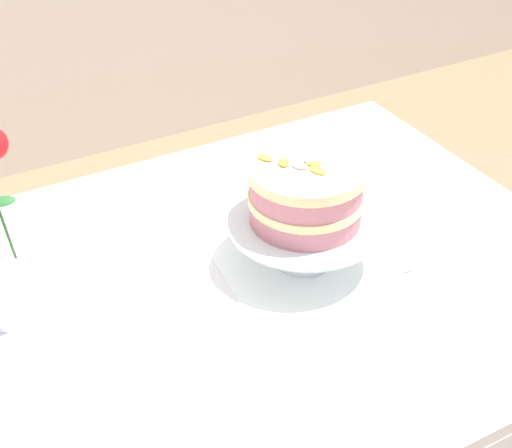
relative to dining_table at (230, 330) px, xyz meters
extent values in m
cube|color=white|center=(0.00, 0.02, 0.08)|extent=(1.40, 1.00, 0.03)
cylinder|color=brown|center=(0.60, 0.42, -0.29)|extent=(0.06, 0.06, 0.71)
cube|color=white|center=(0.17, 0.02, 0.09)|extent=(0.35, 0.35, 0.00)
cylinder|color=silver|center=(0.17, 0.02, 0.10)|extent=(0.11, 0.11, 0.01)
cylinder|color=silver|center=(0.17, 0.02, 0.14)|extent=(0.03, 0.03, 0.07)
cylinder|color=silver|center=(0.17, 0.02, 0.18)|extent=(0.29, 0.29, 0.01)
cylinder|color=#CC7A84|center=(0.17, 0.02, 0.21)|extent=(0.21, 0.21, 0.04)
cylinder|color=beige|center=(0.17, 0.02, 0.24)|extent=(0.21, 0.21, 0.02)
cylinder|color=#CC7A84|center=(0.17, 0.02, 0.27)|extent=(0.21, 0.21, 0.04)
cylinder|color=beige|center=(0.17, 0.02, 0.30)|extent=(0.22, 0.22, 0.02)
ellipsoid|color=yellow|center=(0.18, 0.01, 0.31)|extent=(0.03, 0.03, 0.01)
ellipsoid|color=yellow|center=(0.17, -0.01, 0.31)|extent=(0.03, 0.04, 0.01)
ellipsoid|color=orange|center=(0.13, 0.04, 0.31)|extent=(0.03, 0.04, 0.01)
ellipsoid|color=yellow|center=(0.11, 0.07, 0.31)|extent=(0.03, 0.03, 0.01)
ellipsoid|color=pink|center=(0.18, 0.02, 0.31)|extent=(0.03, 0.02, 0.01)
ellipsoid|color=pink|center=(0.15, 0.02, 0.31)|extent=(0.04, 0.04, 0.00)
cylinder|color=silver|center=(-0.37, 0.13, 0.13)|extent=(0.08, 0.08, 0.08)
ellipsoid|color=#236B2D|center=(-0.34, 0.12, 0.33)|extent=(0.05, 0.03, 0.01)
ellipsoid|color=pink|center=(0.33, -0.10, 0.09)|extent=(0.03, 0.03, 0.01)
camera|label=1|loc=(-0.49, -0.98, 1.01)|focal=54.60mm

